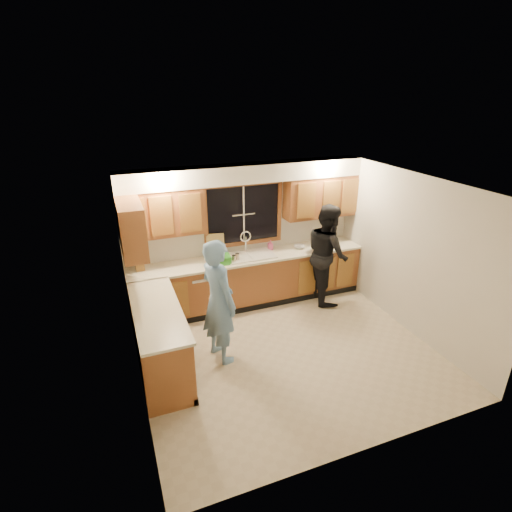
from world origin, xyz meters
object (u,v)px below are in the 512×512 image
(sink, at_px, (249,259))
(dish_crate, at_px, (221,259))
(bowl, at_px, (299,247))
(stove, at_px, (166,363))
(dishwasher, at_px, (204,290))
(knife_block, at_px, (140,263))
(woman, at_px, (327,254))
(man, at_px, (219,302))
(soap_bottle, at_px, (270,245))

(sink, bearing_deg, dish_crate, -169.17)
(dish_crate, xyz_separation_m, bowl, (1.53, 0.13, -0.04))
(stove, bearing_deg, bowl, 33.56)
(dishwasher, height_order, stove, stove)
(knife_block, bearing_deg, dishwasher, -8.47)
(woman, bearing_deg, dish_crate, 90.88)
(dishwasher, xyz_separation_m, woman, (2.20, -0.35, 0.50))
(man, bearing_deg, dishwasher, -21.46)
(soap_bottle, relative_size, bowl, 0.89)
(sink, bearing_deg, stove, -134.61)
(bowl, bearing_deg, dish_crate, -175.27)
(dish_crate, bearing_deg, knife_block, 171.73)
(dish_crate, relative_size, soap_bottle, 1.59)
(bowl, bearing_deg, soap_bottle, 166.89)
(dish_crate, bearing_deg, man, -108.26)
(woman, bearing_deg, bowl, 52.19)
(stove, relative_size, dish_crate, 3.09)
(man, height_order, dish_crate, man)
(woman, bearing_deg, sink, 83.64)
(woman, bearing_deg, dishwasher, 89.70)
(knife_block, height_order, dish_crate, knife_block)
(stove, distance_m, knife_block, 2.00)
(stove, bearing_deg, sink, 45.39)
(dish_crate, bearing_deg, dishwasher, 163.93)
(sink, height_order, stove, sink)
(stove, height_order, woman, woman)
(knife_block, distance_m, bowl, 2.84)
(stove, height_order, man, man)
(soap_bottle, bearing_deg, woman, -29.71)
(man, xyz_separation_m, dish_crate, (0.41, 1.25, 0.07))
(knife_block, bearing_deg, sink, -5.36)
(knife_block, bearing_deg, woman, -10.70)
(knife_block, relative_size, dish_crate, 0.83)
(stove, xyz_separation_m, woman, (3.15, 1.46, 0.46))
(woman, xyz_separation_m, soap_bottle, (-0.89, 0.51, 0.11))
(knife_block, bearing_deg, bowl, -3.98)
(man, distance_m, soap_bottle, 2.06)
(stove, bearing_deg, knife_block, 91.50)
(dish_crate, bearing_deg, bowl, 4.73)
(sink, relative_size, knife_block, 3.55)
(dishwasher, relative_size, man, 0.45)
(knife_block, xyz_separation_m, bowl, (2.83, -0.06, -0.10))
(stove, relative_size, woman, 0.50)
(woman, height_order, knife_block, woman)
(woman, height_order, bowl, woman)
(soap_bottle, bearing_deg, bowl, -13.11)
(woman, bearing_deg, knife_block, 90.70)
(woman, xyz_separation_m, dish_crate, (-1.89, 0.26, 0.08))
(sink, height_order, dish_crate, sink)
(stove, xyz_separation_m, soap_bottle, (2.26, 1.97, 0.56))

